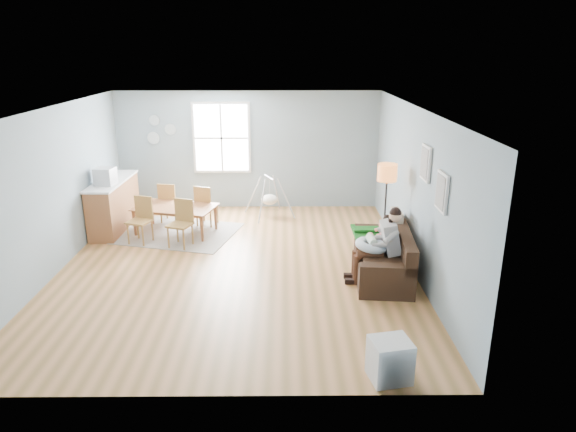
{
  "coord_description": "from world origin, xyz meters",
  "views": [
    {
      "loc": [
        0.82,
        -8.2,
        3.62
      ],
      "look_at": [
        0.89,
        -0.26,
        1.0
      ],
      "focal_mm": 32.0,
      "sensor_mm": 36.0,
      "label": 1
    }
  ],
  "objects_px": {
    "monitor": "(105,176)",
    "floor_lamp": "(387,180)",
    "toddler": "(381,233)",
    "counter": "(114,204)",
    "chair_sw": "(141,217)",
    "sofa": "(386,258)",
    "chair_nw": "(169,201)",
    "chair_ne": "(205,203)",
    "storage_cube": "(389,360)",
    "baby_swing": "(269,199)",
    "father": "(381,242)",
    "dining_table": "(175,220)",
    "chair_se": "(182,220)"
  },
  "relations": [
    {
      "from": "monitor",
      "to": "sofa",
      "type": "bearing_deg",
      "value": -20.76
    },
    {
      "from": "chair_sw",
      "to": "chair_se",
      "type": "distance_m",
      "value": 0.84
    },
    {
      "from": "chair_sw",
      "to": "chair_nw",
      "type": "bearing_deg",
      "value": 75.43
    },
    {
      "from": "father",
      "to": "storage_cube",
      "type": "xyz_separation_m",
      "value": [
        -0.34,
        -2.58,
        -0.43
      ]
    },
    {
      "from": "dining_table",
      "to": "chair_nw",
      "type": "relative_size",
      "value": 1.8
    },
    {
      "from": "toddler",
      "to": "chair_nw",
      "type": "relative_size",
      "value": 0.87
    },
    {
      "from": "storage_cube",
      "to": "counter",
      "type": "xyz_separation_m",
      "value": [
        -4.71,
        5.18,
        0.28
      ]
    },
    {
      "from": "father",
      "to": "dining_table",
      "type": "distance_m",
      "value": 4.4
    },
    {
      "from": "floor_lamp",
      "to": "dining_table",
      "type": "height_order",
      "value": "floor_lamp"
    },
    {
      "from": "chair_nw",
      "to": "counter",
      "type": "distance_m",
      "value": 1.11
    },
    {
      "from": "chair_sw",
      "to": "counter",
      "type": "bearing_deg",
      "value": 135.1
    },
    {
      "from": "chair_sw",
      "to": "floor_lamp",
      "type": "bearing_deg",
      "value": -8.6
    },
    {
      "from": "sofa",
      "to": "baby_swing",
      "type": "bearing_deg",
      "value": 122.85
    },
    {
      "from": "toddler",
      "to": "baby_swing",
      "type": "relative_size",
      "value": 0.66
    },
    {
      "from": "sofa",
      "to": "monitor",
      "type": "distance_m",
      "value": 5.64
    },
    {
      "from": "father",
      "to": "chair_nw",
      "type": "relative_size",
      "value": 1.42
    },
    {
      "from": "chair_sw",
      "to": "dining_table",
      "type": "bearing_deg",
      "value": 39.71
    },
    {
      "from": "floor_lamp",
      "to": "chair_nw",
      "type": "bearing_deg",
      "value": 157.07
    },
    {
      "from": "monitor",
      "to": "counter",
      "type": "bearing_deg",
      "value": 91.06
    },
    {
      "from": "father",
      "to": "counter",
      "type": "distance_m",
      "value": 5.68
    },
    {
      "from": "monitor",
      "to": "floor_lamp",
      "type": "bearing_deg",
      "value": -11.68
    },
    {
      "from": "chair_se",
      "to": "chair_ne",
      "type": "height_order",
      "value": "chair_se"
    },
    {
      "from": "chair_nw",
      "to": "counter",
      "type": "height_order",
      "value": "counter"
    },
    {
      "from": "counter",
      "to": "baby_swing",
      "type": "distance_m",
      "value": 3.29
    },
    {
      "from": "dining_table",
      "to": "chair_nw",
      "type": "bearing_deg",
      "value": 125.01
    },
    {
      "from": "counter",
      "to": "monitor",
      "type": "bearing_deg",
      "value": -88.94
    },
    {
      "from": "dining_table",
      "to": "chair_ne",
      "type": "xyz_separation_m",
      "value": [
        0.55,
        0.46,
        0.22
      ]
    },
    {
      "from": "floor_lamp",
      "to": "dining_table",
      "type": "xyz_separation_m",
      "value": [
        -4.01,
        1.14,
        -1.11
      ]
    },
    {
      "from": "baby_swing",
      "to": "storage_cube",
      "type": "bearing_deg",
      "value": -75.77
    },
    {
      "from": "chair_nw",
      "to": "counter",
      "type": "relative_size",
      "value": 0.47
    },
    {
      "from": "chair_se",
      "to": "chair_nw",
      "type": "xyz_separation_m",
      "value": [
        -0.53,
        1.33,
        -0.01
      ]
    },
    {
      "from": "father",
      "to": "counter",
      "type": "height_order",
      "value": "father"
    },
    {
      "from": "toddler",
      "to": "counter",
      "type": "relative_size",
      "value": 0.41
    },
    {
      "from": "storage_cube",
      "to": "chair_sw",
      "type": "xyz_separation_m",
      "value": [
        -3.94,
        4.41,
        0.26
      ]
    },
    {
      "from": "sofa",
      "to": "storage_cube",
      "type": "xyz_separation_m",
      "value": [
        -0.5,
        -2.85,
        -0.04
      ]
    },
    {
      "from": "chair_ne",
      "to": "chair_sw",
      "type": "bearing_deg",
      "value": -140.24
    },
    {
      "from": "floor_lamp",
      "to": "dining_table",
      "type": "relative_size",
      "value": 1.05
    },
    {
      "from": "father",
      "to": "counter",
      "type": "xyz_separation_m",
      "value": [
        -5.05,
        2.59,
        -0.14
      ]
    },
    {
      "from": "counter",
      "to": "sofa",
      "type": "bearing_deg",
      "value": -24.06
    },
    {
      "from": "dining_table",
      "to": "father",
      "type": "bearing_deg",
      "value": -17.55
    },
    {
      "from": "chair_nw",
      "to": "monitor",
      "type": "bearing_deg",
      "value": -146.04
    },
    {
      "from": "dining_table",
      "to": "toddler",
      "type": "bearing_deg",
      "value": -11.52
    },
    {
      "from": "dining_table",
      "to": "sofa",
      "type": "bearing_deg",
      "value": -13.5
    },
    {
      "from": "counter",
      "to": "monitor",
      "type": "distance_m",
      "value": 0.77
    },
    {
      "from": "sofa",
      "to": "toddler",
      "type": "xyz_separation_m",
      "value": [
        -0.06,
        0.19,
        0.39
      ]
    },
    {
      "from": "chair_sw",
      "to": "baby_swing",
      "type": "xyz_separation_m",
      "value": [
        2.43,
        1.55,
        -0.1
      ]
    },
    {
      "from": "monitor",
      "to": "father",
      "type": "bearing_deg",
      "value": -23.94
    },
    {
      "from": "sofa",
      "to": "chair_se",
      "type": "relative_size",
      "value": 2.26
    },
    {
      "from": "sofa",
      "to": "toddler",
      "type": "relative_size",
      "value": 2.63
    },
    {
      "from": "counter",
      "to": "baby_swing",
      "type": "relative_size",
      "value": 1.6
    }
  ]
}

